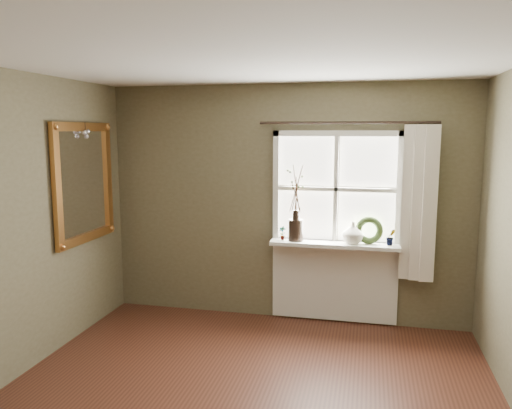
{
  "coord_description": "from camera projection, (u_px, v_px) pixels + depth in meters",
  "views": [
    {
      "loc": [
        0.89,
        -3.12,
        2.1
      ],
      "look_at": [
        -0.17,
        1.55,
        1.39
      ],
      "focal_mm": 35.0,
      "sensor_mm": 36.0,
      "label": 1
    }
  ],
  "objects": [
    {
      "name": "dark_jug",
      "position": [
        296.0,
        230.0,
        5.38
      ],
      "size": [
        0.2,
        0.2,
        0.23
      ],
      "primitive_type": "cylinder",
      "rotation": [
        0.0,
        0.0,
        0.29
      ],
      "color": "black",
      "rests_on": "window_sill"
    },
    {
      "name": "ceiling",
      "position": [
        228.0,
        50.0,
        3.13
      ],
      "size": [
        4.5,
        4.5,
        0.0
      ],
      "primitive_type": "plane",
      "color": "silver",
      "rests_on": "ground"
    },
    {
      "name": "wreath",
      "position": [
        369.0,
        233.0,
        5.25
      ],
      "size": [
        0.3,
        0.16,
        0.3
      ],
      "primitive_type": "torus",
      "rotation": [
        1.36,
        0.0,
        0.1
      ],
      "color": "#32451F",
      "rests_on": "window_sill"
    },
    {
      "name": "potted_plant_right",
      "position": [
        391.0,
        237.0,
        5.16
      ],
      "size": [
        0.12,
        0.11,
        0.18
      ],
      "primitive_type": "imported",
      "rotation": [
        0.0,
        0.0,
        0.35
      ],
      "color": "#32451F",
      "rests_on": "window_sill"
    },
    {
      "name": "window_apron",
      "position": [
        334.0,
        281.0,
        5.48
      ],
      "size": [
        1.36,
        0.04,
        0.88
      ],
      "primitive_type": "cube",
      "color": "silver",
      "rests_on": "ground"
    },
    {
      "name": "window_sill",
      "position": [
        334.0,
        244.0,
        5.31
      ],
      "size": [
        1.36,
        0.26,
        0.04
      ],
      "primitive_type": "cube",
      "color": "silver",
      "rests_on": "wall_back"
    },
    {
      "name": "window_frame",
      "position": [
        336.0,
        189.0,
        5.33
      ],
      "size": [
        1.36,
        0.06,
        1.24
      ],
      "color": "silver",
      "rests_on": "wall_back"
    },
    {
      "name": "potted_plant_left",
      "position": [
        282.0,
        233.0,
        5.41
      ],
      "size": [
        0.09,
        0.07,
        0.15
      ],
      "primitive_type": "imported",
      "rotation": [
        0.0,
        0.0,
        -0.27
      ],
      "color": "#32451F",
      "rests_on": "window_sill"
    },
    {
      "name": "curtain_rod",
      "position": [
        347.0,
        123.0,
        5.14
      ],
      "size": [
        1.84,
        0.03,
        0.03
      ],
      "primitive_type": "cylinder",
      "rotation": [
        0.0,
        1.57,
        0.0
      ],
      "color": "black",
      "rests_on": "wall_back"
    },
    {
      "name": "cream_vase",
      "position": [
        353.0,
        233.0,
        5.24
      ],
      "size": [
        0.28,
        0.28,
        0.23
      ],
      "primitive_type": "imported",
      "rotation": [
        0.0,
        0.0,
        -0.3
      ],
      "color": "beige",
      "rests_on": "window_sill"
    },
    {
      "name": "gilt_mirror",
      "position": [
        84.0,
        182.0,
        5.12
      ],
      "size": [
        0.1,
        1.03,
        1.23
      ],
      "color": "white",
      "rests_on": "wall_left"
    },
    {
      "name": "wall_back",
      "position": [
        286.0,
        203.0,
        5.54
      ],
      "size": [
        4.0,
        0.1,
        2.6
      ],
      "primitive_type": "cube",
      "color": "brown",
      "rests_on": "ground"
    },
    {
      "name": "curtain",
      "position": [
        419.0,
        204.0,
        5.06
      ],
      "size": [
        0.36,
        0.12,
        1.59
      ],
      "primitive_type": "cube",
      "color": "beige",
      "rests_on": "wall_back"
    }
  ]
}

